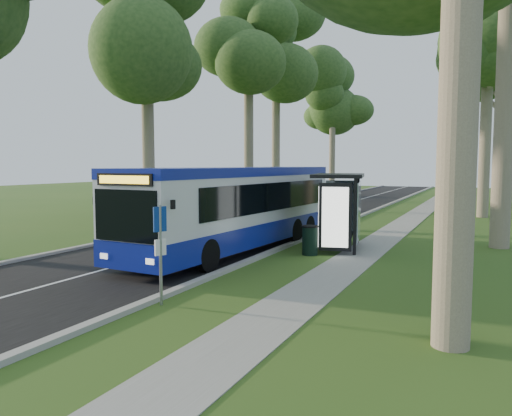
{
  "coord_description": "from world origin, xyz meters",
  "views": [
    {
      "loc": [
        6.99,
        -15.21,
        3.21
      ],
      "look_at": [
        -0.75,
        1.48,
        1.6
      ],
      "focal_mm": 35.0,
      "sensor_mm": 36.0,
      "label": 1
    }
  ],
  "objects": [
    {
      "name": "tree_west_b",
      "position": [
        -10.5,
        8.0,
        11.68
      ],
      "size": [
        5.2,
        5.2,
        15.77
      ],
      "color": "#7A6B56",
      "rests_on": "ground"
    },
    {
      "name": "kerb_west",
      "position": [
        -7.0,
        10.0,
        0.06
      ],
      "size": [
        0.25,
        100.0,
        0.12
      ],
      "primitive_type": "cube",
      "color": "#9E9B93",
      "rests_on": "ground"
    },
    {
      "name": "bus",
      "position": [
        -1.35,
        1.14,
        1.61
      ],
      "size": [
        3.25,
        11.83,
        3.1
      ],
      "rotation": [
        0.0,
        0.0,
        -0.07
      ],
      "color": "silver",
      "rests_on": "ground"
    },
    {
      "name": "car_silver",
      "position": [
        -9.48,
        32.46,
        0.84
      ],
      "size": [
        1.79,
        5.09,
        1.67
      ],
      "primitive_type": "imported",
      "rotation": [
        0.0,
        0.0,
        0.0
      ],
      "color": "#ACAEB4",
      "rests_on": "ground"
    },
    {
      "name": "car_white",
      "position": [
        -8.01,
        20.8,
        0.67
      ],
      "size": [
        2.55,
        4.19,
        1.33
      ],
      "primitive_type": "imported",
      "rotation": [
        0.0,
        0.0,
        0.27
      ],
      "color": "white",
      "rests_on": "ground"
    },
    {
      "name": "centre_line",
      "position": [
        -3.5,
        10.0,
        0.02
      ],
      "size": [
        0.12,
        100.0,
        0.0
      ],
      "primitive_type": "cube",
      "color": "white",
      "rests_on": "road"
    },
    {
      "name": "bus_shelter",
      "position": [
        2.03,
        2.82,
        2.02
      ],
      "size": [
        2.41,
        3.61,
        2.85
      ],
      "rotation": [
        0.0,
        0.0,
        0.2
      ],
      "color": "black",
      "rests_on": "ground"
    },
    {
      "name": "kerb_east",
      "position": [
        0.0,
        10.0,
        0.06
      ],
      "size": [
        0.25,
        100.0,
        0.12
      ],
      "primitive_type": "cube",
      "color": "#9E9B93",
      "rests_on": "ground"
    },
    {
      "name": "tree_west_e",
      "position": [
        -8.5,
        38.0,
        10.22
      ],
      "size": [
        5.2,
        5.2,
        13.79
      ],
      "color": "#7A6B56",
      "rests_on": "ground"
    },
    {
      "name": "tree_east_d",
      "position": [
        8.0,
        30.0,
        9.6
      ],
      "size": [
        5.2,
        5.2,
        12.94
      ],
      "color": "#7A6B56",
      "rests_on": "ground"
    },
    {
      "name": "footpath",
      "position": [
        3.0,
        10.0,
        0.01
      ],
      "size": [
        1.5,
        100.0,
        0.02
      ],
      "primitive_type": "cube",
      "color": "gray",
      "rests_on": "ground"
    },
    {
      "name": "tree_west_d",
      "position": [
        -11.0,
        28.0,
        14.26
      ],
      "size": [
        5.2,
        5.2,
        19.31
      ],
      "color": "#7A6B56",
      "rests_on": "ground"
    },
    {
      "name": "road",
      "position": [
        -3.5,
        10.0,
        0.01
      ],
      "size": [
        7.0,
        100.0,
        0.02
      ],
      "primitive_type": "cube",
      "color": "black",
      "rests_on": "ground"
    },
    {
      "name": "tree_east_c",
      "position": [
        6.8,
        18.0,
        10.66
      ],
      "size": [
        5.2,
        5.2,
        14.39
      ],
      "color": "#7A6B56",
      "rests_on": "ground"
    },
    {
      "name": "bus_stop_sign",
      "position": [
        0.32,
        -5.99,
        1.45
      ],
      "size": [
        0.17,
        0.31,
        2.3
      ],
      "rotation": [
        0.0,
        0.0,
        -0.43
      ],
      "color": "gray",
      "rests_on": "ground"
    },
    {
      "name": "ground",
      "position": [
        0.0,
        0.0,
        0.0
      ],
      "size": [
        120.0,
        120.0,
        0.0
      ],
      "primitive_type": "plane",
      "color": "#2E541A",
      "rests_on": "ground"
    },
    {
      "name": "litter_bin",
      "position": [
        1.35,
        1.5,
        0.53
      ],
      "size": [
        0.6,
        0.6,
        1.05
      ],
      "rotation": [
        0.0,
        0.0,
        0.39
      ],
      "color": "black",
      "rests_on": "ground"
    },
    {
      "name": "tree_west_c",
      "position": [
        -9.0,
        18.0,
        11.82
      ],
      "size": [
        5.2,
        5.2,
        15.97
      ],
      "color": "#7A6B56",
      "rests_on": "ground"
    }
  ]
}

